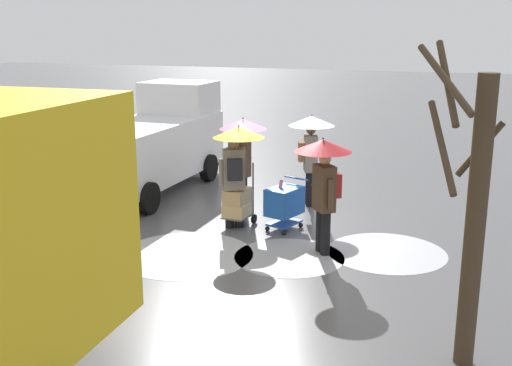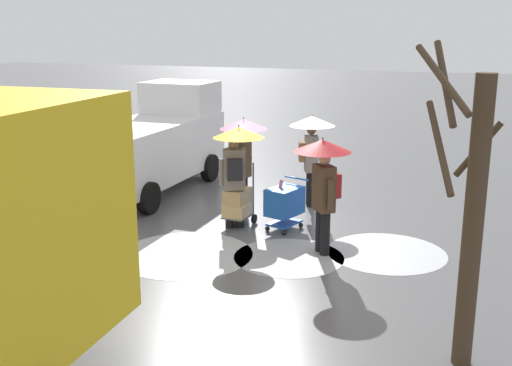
{
  "view_description": "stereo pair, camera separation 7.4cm",
  "coord_description": "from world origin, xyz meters",
  "px_view_note": "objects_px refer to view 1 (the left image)",
  "views": [
    {
      "loc": [
        -3.74,
        12.69,
        4.1
      ],
      "look_at": [
        0.18,
        1.4,
        1.05
      ],
      "focal_mm": 43.68,
      "sensor_mm": 36.0,
      "label": 1
    },
    {
      "loc": [
        -3.81,
        12.66,
        4.1
      ],
      "look_at": [
        0.18,
        1.4,
        1.05
      ],
      "focal_mm": 43.68,
      "sensor_mm": 36.0,
      "label": 2
    }
  ],
  "objects_px": {
    "hand_dolly_boxes": "(238,203)",
    "pedestrian_black_side": "(324,170)",
    "shopping_cart_vendor": "(284,203)",
    "pedestrian_white_side": "(311,139)",
    "bare_tree_near": "(474,209)",
    "pedestrian_far_side": "(236,153)",
    "pedestrian_pink_side": "(241,143)",
    "cargo_van_parked_right": "(150,144)"
  },
  "relations": [
    {
      "from": "hand_dolly_boxes",
      "to": "pedestrian_black_side",
      "type": "distance_m",
      "value": 2.48
    },
    {
      "from": "shopping_cart_vendor",
      "to": "hand_dolly_boxes",
      "type": "bearing_deg",
      "value": 5.74
    },
    {
      "from": "pedestrian_white_side",
      "to": "bare_tree_near",
      "type": "bearing_deg",
      "value": 119.9
    },
    {
      "from": "hand_dolly_boxes",
      "to": "pedestrian_far_side",
      "type": "distance_m",
      "value": 1.09
    },
    {
      "from": "pedestrian_pink_side",
      "to": "pedestrian_white_side",
      "type": "relative_size",
      "value": 1.0
    },
    {
      "from": "pedestrian_black_side",
      "to": "hand_dolly_boxes",
      "type": "bearing_deg",
      "value": -24.76
    },
    {
      "from": "pedestrian_far_side",
      "to": "pedestrian_white_side",
      "type": "bearing_deg",
      "value": -116.76
    },
    {
      "from": "pedestrian_pink_side",
      "to": "cargo_van_parked_right",
      "type": "bearing_deg",
      "value": -21.09
    },
    {
      "from": "cargo_van_parked_right",
      "to": "pedestrian_far_side",
      "type": "bearing_deg",
      "value": 145.51
    },
    {
      "from": "cargo_van_parked_right",
      "to": "shopping_cart_vendor",
      "type": "xyz_separation_m",
      "value": [
        -4.11,
        1.96,
        -0.61
      ]
    },
    {
      "from": "hand_dolly_boxes",
      "to": "pedestrian_white_side",
      "type": "xyz_separation_m",
      "value": [
        -1.05,
        -1.93,
        1.08
      ]
    },
    {
      "from": "shopping_cart_vendor",
      "to": "bare_tree_near",
      "type": "bearing_deg",
      "value": 129.9
    },
    {
      "from": "pedestrian_black_side",
      "to": "pedestrian_white_side",
      "type": "bearing_deg",
      "value": -71.26
    },
    {
      "from": "pedestrian_black_side",
      "to": "pedestrian_white_side",
      "type": "xyz_separation_m",
      "value": [
        0.97,
        -2.86,
        0.0
      ]
    },
    {
      "from": "shopping_cart_vendor",
      "to": "cargo_van_parked_right",
      "type": "bearing_deg",
      "value": -25.47
    },
    {
      "from": "pedestrian_white_side",
      "to": "bare_tree_near",
      "type": "height_order",
      "value": "bare_tree_near"
    },
    {
      "from": "cargo_van_parked_right",
      "to": "hand_dolly_boxes",
      "type": "bearing_deg",
      "value": 146.63
    },
    {
      "from": "hand_dolly_boxes",
      "to": "pedestrian_black_side",
      "type": "xyz_separation_m",
      "value": [
        -2.02,
        0.93,
        1.08
      ]
    },
    {
      "from": "cargo_van_parked_right",
      "to": "pedestrian_pink_side",
      "type": "relative_size",
      "value": 2.51
    },
    {
      "from": "shopping_cart_vendor",
      "to": "pedestrian_pink_side",
      "type": "height_order",
      "value": "pedestrian_pink_side"
    },
    {
      "from": "cargo_van_parked_right",
      "to": "shopping_cart_vendor",
      "type": "relative_size",
      "value": 5.16
    },
    {
      "from": "hand_dolly_boxes",
      "to": "pedestrian_far_side",
      "type": "height_order",
      "value": "pedestrian_far_side"
    },
    {
      "from": "pedestrian_black_side",
      "to": "cargo_van_parked_right",
      "type": "bearing_deg",
      "value": -30.16
    },
    {
      "from": "shopping_cart_vendor",
      "to": "pedestrian_white_side",
      "type": "relative_size",
      "value": 0.49
    },
    {
      "from": "bare_tree_near",
      "to": "shopping_cart_vendor",
      "type": "bearing_deg",
      "value": -50.1
    },
    {
      "from": "cargo_van_parked_right",
      "to": "hand_dolly_boxes",
      "type": "height_order",
      "value": "cargo_van_parked_right"
    },
    {
      "from": "hand_dolly_boxes",
      "to": "bare_tree_near",
      "type": "xyz_separation_m",
      "value": [
        -4.57,
        4.18,
        1.51
      ]
    },
    {
      "from": "pedestrian_pink_side",
      "to": "pedestrian_black_side",
      "type": "xyz_separation_m",
      "value": [
        -2.29,
        1.89,
        0.0
      ]
    },
    {
      "from": "pedestrian_black_side",
      "to": "bare_tree_near",
      "type": "distance_m",
      "value": 4.14
    },
    {
      "from": "pedestrian_far_side",
      "to": "bare_tree_near",
      "type": "xyz_separation_m",
      "value": [
        -4.54,
        4.07,
        0.43
      ]
    },
    {
      "from": "cargo_van_parked_right",
      "to": "pedestrian_white_side",
      "type": "relative_size",
      "value": 2.51
    },
    {
      "from": "pedestrian_pink_side",
      "to": "shopping_cart_vendor",
      "type": "bearing_deg",
      "value": 145.67
    },
    {
      "from": "pedestrian_pink_side",
      "to": "pedestrian_black_side",
      "type": "height_order",
      "value": "same"
    },
    {
      "from": "shopping_cart_vendor",
      "to": "pedestrian_white_side",
      "type": "xyz_separation_m",
      "value": [
        -0.07,
        -1.83,
        1.0
      ]
    },
    {
      "from": "shopping_cart_vendor",
      "to": "pedestrian_black_side",
      "type": "xyz_separation_m",
      "value": [
        -1.04,
        1.03,
        1.0
      ]
    },
    {
      "from": "cargo_van_parked_right",
      "to": "pedestrian_pink_side",
      "type": "height_order",
      "value": "cargo_van_parked_right"
    },
    {
      "from": "pedestrian_pink_side",
      "to": "pedestrian_white_side",
      "type": "distance_m",
      "value": 1.64
    },
    {
      "from": "shopping_cart_vendor",
      "to": "pedestrian_black_side",
      "type": "bearing_deg",
      "value": 135.11
    },
    {
      "from": "shopping_cart_vendor",
      "to": "pedestrian_white_side",
      "type": "bearing_deg",
      "value": -92.05
    },
    {
      "from": "shopping_cart_vendor",
      "to": "pedestrian_pink_side",
      "type": "bearing_deg",
      "value": -34.33
    },
    {
      "from": "shopping_cart_vendor",
      "to": "pedestrian_black_side",
      "type": "distance_m",
      "value": 1.77
    },
    {
      "from": "pedestrian_far_side",
      "to": "pedestrian_pink_side",
      "type": "bearing_deg",
      "value": -74.53
    }
  ]
}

